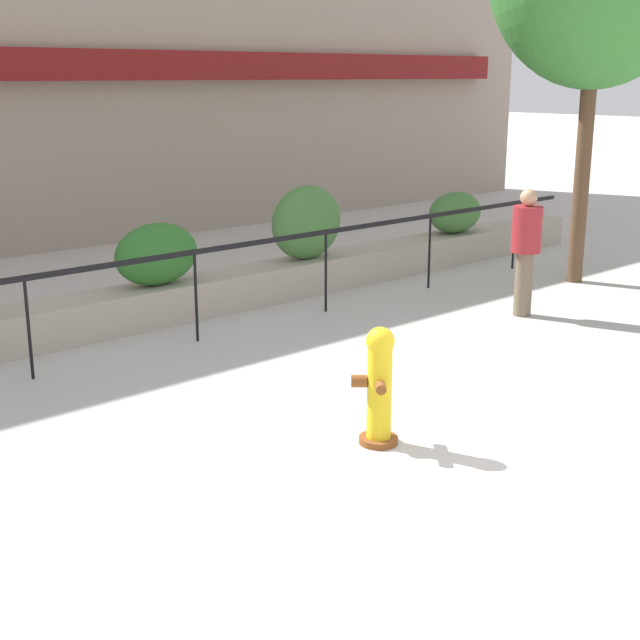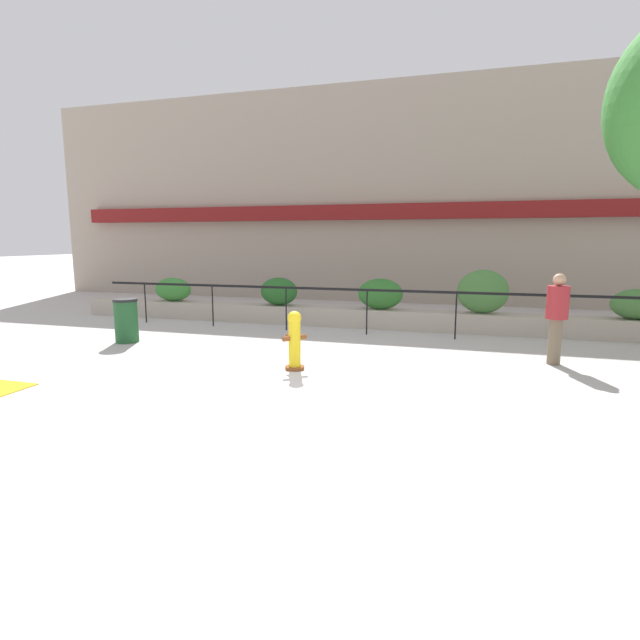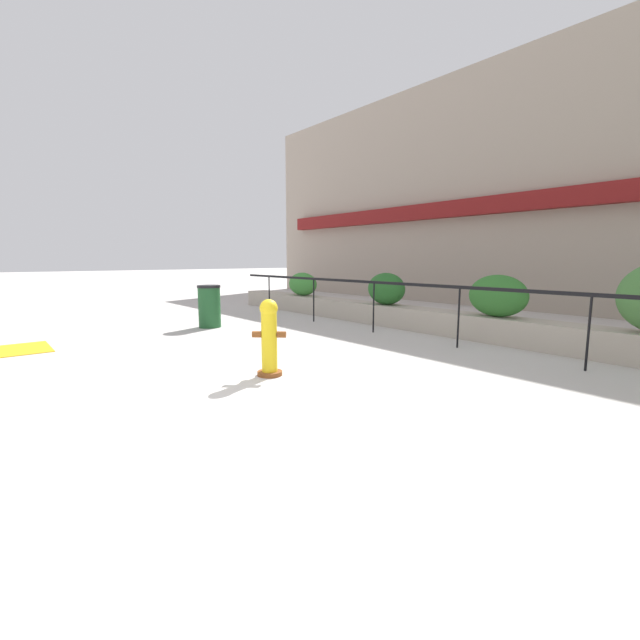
{
  "view_description": "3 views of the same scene",
  "coord_description": "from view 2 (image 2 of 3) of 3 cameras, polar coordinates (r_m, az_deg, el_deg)",
  "views": [
    {
      "loc": [
        -5.91,
        -4.0,
        3.19
      ],
      "look_at": [
        0.17,
        2.81,
        0.67
      ],
      "focal_mm": 50.0,
      "sensor_mm": 36.0,
      "label": 1
    },
    {
      "loc": [
        2.41,
        -7.2,
        2.35
      ],
      "look_at": [
        -0.23,
        1.59,
        0.87
      ],
      "focal_mm": 28.0,
      "sensor_mm": 36.0,
      "label": 2
    },
    {
      "loc": [
        4.41,
        -1.98,
        1.63
      ],
      "look_at": [
        -0.7,
        2.18,
        0.69
      ],
      "focal_mm": 24.0,
      "sensor_mm": 36.0,
      "label": 3
    }
  ],
  "objects": [
    {
      "name": "ground_plane",
      "position": [
        7.95,
        -1.74,
        -8.04
      ],
      "size": [
        120.0,
        120.0,
        0.0
      ],
      "primitive_type": "plane",
      "color": "#BCB7B2"
    },
    {
      "name": "building_facade",
      "position": [
        19.4,
        9.78,
        13.88
      ],
      "size": [
        30.0,
        1.36,
        8.0
      ],
      "color": "gray",
      "rests_on": "ground"
    },
    {
      "name": "planter_wall_low",
      "position": [
        13.58,
        6.27,
        0.22
      ],
      "size": [
        18.0,
        0.7,
        0.5
      ],
      "primitive_type": "cube",
      "color": "#ADA393",
      "rests_on": "ground"
    },
    {
      "name": "fence_railing_segment",
      "position": [
        12.41,
        5.4,
        2.96
      ],
      "size": [
        15.0,
        0.05,
        1.15
      ],
      "color": "black",
      "rests_on": "ground"
    },
    {
      "name": "hedge_bush_0",
      "position": [
        15.84,
        -16.46,
        3.38
      ],
      "size": [
        1.21,
        0.59,
        0.71
      ],
      "primitive_type": "ellipsoid",
      "color": "#387F33",
      "rests_on": "planter_wall_low"
    },
    {
      "name": "hedge_bush_1",
      "position": [
        14.25,
        -4.72,
        3.28
      ],
      "size": [
        1.09,
        0.65,
        0.79
      ],
      "primitive_type": "ellipsoid",
      "color": "#235B23",
      "rests_on": "planter_wall_low"
    },
    {
      "name": "hedge_bush_2",
      "position": [
        13.47,
        6.91,
        2.98
      ],
      "size": [
        1.21,
        0.57,
        0.83
      ],
      "primitive_type": "ellipsoid",
      "color": "#2D6B28",
      "rests_on": "planter_wall_low"
    },
    {
      "name": "hedge_bush_3",
      "position": [
        13.27,
        18.11,
        3.1
      ],
      "size": [
        1.27,
        0.57,
        1.1
      ],
      "primitive_type": "ellipsoid",
      "color": "#427538",
      "rests_on": "planter_wall_low"
    },
    {
      "name": "hedge_bush_4",
      "position": [
        13.81,
        32.47,
        1.53
      ],
      "size": [
        1.13,
        0.7,
        0.72
      ],
      "primitive_type": "ellipsoid",
      "color": "#427538",
      "rests_on": "planter_wall_low"
    },
    {
      "name": "fire_hydrant",
      "position": [
        9.08,
        -2.94,
        -2.27
      ],
      "size": [
        0.5,
        0.5,
        1.08
      ],
      "color": "brown",
      "rests_on": "ground"
    },
    {
      "name": "pedestrian",
      "position": [
        10.38,
        25.45,
        0.72
      ],
      "size": [
        0.56,
        0.56,
        1.73
      ],
      "color": "brown",
      "rests_on": "ground"
    },
    {
      "name": "trash_bin",
      "position": [
        12.34,
        -21.27,
        -0.04
      ],
      "size": [
        0.55,
        0.55,
        1.01
      ],
      "color": "#1E5128",
      "rests_on": "ground"
    }
  ]
}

